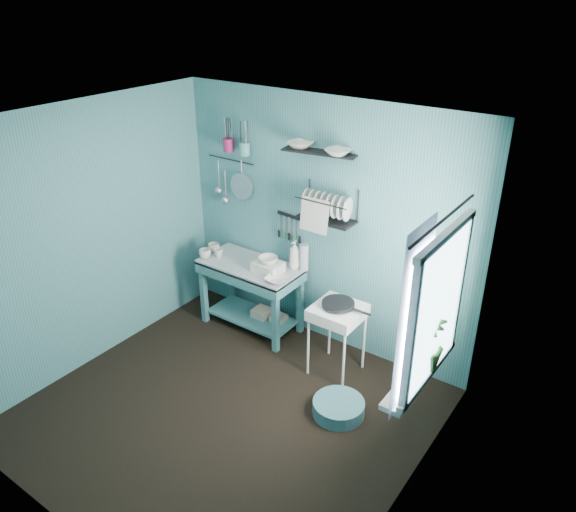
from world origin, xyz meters
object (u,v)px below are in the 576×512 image
Objects in this scene: hotplate_stand at (337,339)px; potted_plant at (425,341)px; mug_left at (205,254)px; floor_basin at (339,408)px; utensil_cup_magenta at (229,145)px; utensil_cup_teal at (245,149)px; storage_tin_small at (279,323)px; mug_mid at (218,253)px; wash_tub at (268,267)px; soap_bottle at (295,255)px; colander at (242,186)px; dish_rack at (327,204)px; water_bottle at (304,257)px; work_counter at (251,296)px; frying_pan at (338,304)px; mug_right at (214,248)px; storage_tin_large at (262,318)px.

potted_plant is (1.04, -0.56, 0.72)m from hotplate_stand.
floor_basin is at bearing -13.90° from mug_left.
utensil_cup_magenta reaches higher than utensil_cup_teal.
storage_tin_small is at bearing 17.10° from mug_left.
mug_left is 2.72m from potted_plant.
potted_plant is at bearing -22.53° from storage_tin_small.
mug_mid is 0.63m from wash_tub.
colander reaches higher than soap_bottle.
dish_rack reaches higher than soap_bottle.
colander is 2.43m from floor_basin.
wash_tub is 1.00× the size of water_bottle.
floor_basin is at bearing -33.60° from work_counter.
frying_pan is 1.50× the size of storage_tin_small.
storage_tin_large is (0.60, 0.05, -0.69)m from mug_right.
mug_right is at bearing -111.24° from utensil_cup_magenta.
wash_tub is 0.90m from colander.
wash_tub is (0.73, 0.14, 0.00)m from mug_left.
water_bottle is 0.73m from frying_pan.
mug_left is 0.95× the size of utensil_cup_magenta.
potted_plant reaches higher than storage_tin_large.
wash_tub is 0.39× the size of hotplate_stand.
mug_left is 1.51m from dish_rack.
utensil_cup_teal reaches higher than floor_basin.
mug_mid is 0.99m from storage_tin_small.
dish_rack is at bearing -2.86° from utensil_cup_teal.
soap_bottle is 0.74m from dish_rack.
potted_plant reaches higher than soap_bottle.
potted_plant is at bearing -29.01° from water_bottle.
mug_mid is at bearing -176.37° from wash_tub.
storage_tin_large is at bearing 154.98° from wash_tub.
storage_tin_small is (0.51, -0.14, -1.79)m from utensil_cup_teal.
storage_tin_small is at bearing 165.44° from frying_pan.
work_counter is 0.66m from mug_left.
mug_left reaches higher than work_counter.
potted_plant is (1.93, -0.68, 0.27)m from wash_tub.
utensil_cup_teal is (-1.34, 0.36, 1.53)m from hotplate_stand.
soap_bottle is 0.54× the size of dish_rack.
wash_tub is 0.93× the size of frying_pan.
mug_left is at bearing -167.64° from hotplate_stand.
dish_rack is at bearing -10.07° from water_bottle.
water_bottle reaches higher than mug_mid.
colander reaches higher than storage_tin_small.
soap_bottle is at bearing 152.91° from potted_plant.
work_counter is 1.15m from hotplate_stand.
mug_mid is 0.81× the size of mug_right.
hotplate_stand reaches higher than storage_tin_small.
utensil_cup_teal is 0.27× the size of potted_plant.
utensil_cup_magenta is 0.27× the size of potted_plant.
utensil_cup_teal is at bearing 178.08° from soap_bottle.
potted_plant is (2.46, -0.95, -0.40)m from colander.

